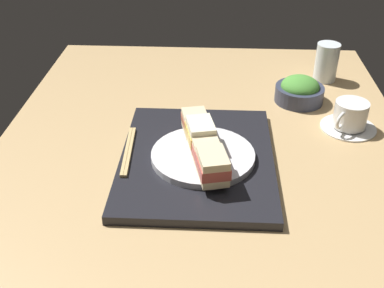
# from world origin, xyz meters

# --- Properties ---
(ground_plane) EXTENTS (1.40, 1.00, 0.03)m
(ground_plane) POSITION_xyz_m (0.00, 0.00, -0.01)
(ground_plane) COLOR tan
(serving_tray) EXTENTS (0.43, 0.34, 0.02)m
(serving_tray) POSITION_xyz_m (0.01, -0.01, 0.01)
(serving_tray) COLOR black
(serving_tray) RESTS_ON ground_plane
(sandwich_plate) EXTENTS (0.23, 0.23, 0.02)m
(sandwich_plate) POSITION_xyz_m (0.02, 0.00, 0.03)
(sandwich_plate) COLOR silver
(sandwich_plate) RESTS_ON serving_tray
(sandwich_nearmost) EXTENTS (0.09, 0.07, 0.05)m
(sandwich_nearmost) POSITION_xyz_m (-0.07, -0.02, 0.06)
(sandwich_nearmost) COLOR beige
(sandwich_nearmost) RESTS_ON sandwich_plate
(sandwich_inner_near) EXTENTS (0.09, 0.08, 0.06)m
(sandwich_inner_near) POSITION_xyz_m (-0.01, -0.01, 0.07)
(sandwich_inner_near) COLOR #EFE5C1
(sandwich_inner_near) RESTS_ON sandwich_plate
(sandwich_inner_far) EXTENTS (0.09, 0.07, 0.05)m
(sandwich_inner_far) POSITION_xyz_m (0.05, 0.01, 0.06)
(sandwich_inner_far) COLOR beige
(sandwich_inner_far) RESTS_ON sandwich_plate
(sandwich_farmost) EXTENTS (0.09, 0.08, 0.06)m
(sandwich_farmost) POSITION_xyz_m (0.11, 0.02, 0.06)
(sandwich_farmost) COLOR beige
(sandwich_farmost) RESTS_ON sandwich_plate
(salad_bowl) EXTENTS (0.13, 0.13, 0.07)m
(salad_bowl) POSITION_xyz_m (-0.31, 0.25, 0.03)
(salad_bowl) COLOR #33384C
(salad_bowl) RESTS_ON ground_plane
(chopsticks_pair) EXTENTS (0.20, 0.02, 0.01)m
(chopsticks_pair) POSITION_xyz_m (0.00, -0.17, 0.02)
(chopsticks_pair) COLOR tan
(chopsticks_pair) RESTS_ON serving_tray
(coffee_cup) EXTENTS (0.14, 0.14, 0.07)m
(coffee_cup) POSITION_xyz_m (-0.17, 0.36, 0.03)
(coffee_cup) COLOR white
(coffee_cup) RESTS_ON ground_plane
(drinking_glass) EXTENTS (0.07, 0.07, 0.11)m
(drinking_glass) POSITION_xyz_m (-0.46, 0.35, 0.06)
(drinking_glass) COLOR silver
(drinking_glass) RESTS_ON ground_plane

